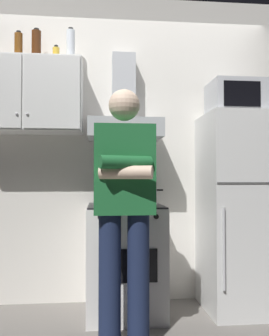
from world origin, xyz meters
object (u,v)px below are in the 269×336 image
(upper_cabinet, at_px, (27,96))
(range_hood, at_px, (124,116))
(microwave, at_px, (238,99))
(bottle_vodka_clear, at_px, (71,46))
(bottle_spice_jar, at_px, (56,53))
(refrigerator, at_px, (240,212))
(stove_oven, at_px, (125,259))
(bottle_beer_brown, at_px, (18,47))
(cooking_pot, at_px, (143,196))
(person_standing, at_px, (124,206))
(bottle_rum_dark, at_px, (36,46))

(upper_cabinet, relative_size, range_hood, 1.20)
(microwave, distance_m, bottle_vodka_clear, 1.48)
(range_hood, relative_size, bottle_spice_jar, 6.20)
(refrigerator, distance_m, bottle_vodka_clear, 1.98)
(bottle_spice_jar, bearing_deg, range_hood, 1.73)
(bottle_vodka_clear, relative_size, bottle_spice_jar, 2.40)
(refrigerator, distance_m, bottle_spice_jar, 2.00)
(stove_oven, height_order, bottle_beer_brown, bottle_beer_brown)
(microwave, relative_size, bottle_beer_brown, 1.96)
(cooking_pot, xyz_separation_m, bottle_beer_brown, (-1.01, 0.27, 1.23))
(stove_oven, xyz_separation_m, cooking_pot, (0.13, -0.12, 0.51))
(person_standing, bearing_deg, cooking_pot, 69.70)
(range_hood, bearing_deg, upper_cabinet, -179.91)
(bottle_spice_jar, bearing_deg, stove_oven, -10.97)
(refrigerator, bearing_deg, bottle_beer_brown, 175.24)
(bottle_rum_dark, bearing_deg, bottle_beer_brown, -172.82)
(microwave, bearing_deg, upper_cabinet, 176.52)
(stove_oven, relative_size, bottle_beer_brown, 3.56)
(cooking_pot, bearing_deg, bottle_spice_jar, 161.79)
(stove_oven, distance_m, bottle_vodka_clear, 1.82)
(person_standing, relative_size, cooking_pot, 5.30)
(bottle_vodka_clear, distance_m, bottle_rum_dark, 0.29)
(bottle_rum_dark, bearing_deg, stove_oven, -13.06)
(bottle_beer_brown, distance_m, bottle_spice_jar, 0.32)
(microwave, height_order, bottle_rum_dark, bottle_rum_dark)
(person_standing, height_order, bottle_rum_dark, bottle_rum_dark)
(range_hood, distance_m, person_standing, 1.01)
(person_standing, height_order, bottle_beer_brown, bottle_beer_brown)
(person_standing, distance_m, cooking_pot, 0.52)
(stove_oven, relative_size, bottle_spice_jar, 7.23)
(range_hood, height_order, bottle_vodka_clear, bottle_vodka_clear)
(bottle_spice_jar, bearing_deg, bottle_rum_dark, 160.32)
(bottle_vodka_clear, bearing_deg, stove_oven, -18.90)
(cooking_pot, bearing_deg, microwave, 9.57)
(microwave, relative_size, cooking_pot, 1.55)
(stove_oven, relative_size, cooking_pot, 2.82)
(range_hood, distance_m, refrigerator, 1.25)
(cooking_pot, bearing_deg, upper_cabinet, 165.27)
(person_standing, height_order, cooking_pot, person_standing)
(bottle_vodka_clear, distance_m, bottle_beer_brown, 0.43)
(upper_cabinet, height_order, refrigerator, upper_cabinet)
(refrigerator, relative_size, bottle_rum_dark, 5.73)
(upper_cabinet, bearing_deg, range_hood, 0.09)
(cooking_pot, relative_size, bottle_beer_brown, 1.26)
(bottle_beer_brown, bearing_deg, bottle_spice_jar, -7.90)
(range_hood, height_order, refrigerator, range_hood)
(upper_cabinet, xyz_separation_m, range_hood, (0.80, 0.00, -0.15))
(cooking_pot, height_order, bottle_spice_jar, bottle_spice_jar)
(person_standing, distance_m, bottle_spice_jar, 1.49)
(refrigerator, relative_size, bottle_spice_jar, 13.23)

